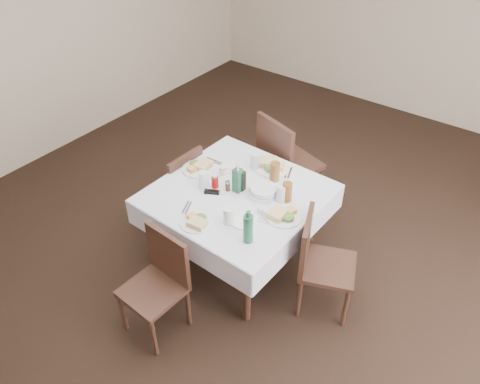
{
  "coord_description": "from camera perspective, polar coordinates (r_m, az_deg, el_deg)",
  "views": [
    {
      "loc": [
        1.61,
        -2.4,
        3.03
      ],
      "look_at": [
        -0.11,
        -0.1,
        0.8
      ],
      "focal_mm": 35.0,
      "sensor_mm": 36.0,
      "label": 1
    }
  ],
  "objects": [
    {
      "name": "iced_tea_b",
      "position": [
        3.59,
        5.76,
        0.02
      ],
      "size": [
        0.08,
        0.08,
        0.16
      ],
      "color": "brown",
      "rests_on": "dining_table"
    },
    {
      "name": "oil_cruet_green",
      "position": [
        3.65,
        -0.31,
        1.56
      ],
      "size": [
        0.06,
        0.06,
        0.26
      ],
      "color": "#1E5A39",
      "rests_on": "dining_table"
    },
    {
      "name": "water_n",
      "position": [
        3.93,
        1.84,
        3.76
      ],
      "size": [
        0.08,
        0.08,
        0.14
      ],
      "color": "silver",
      "rests_on": "dining_table"
    },
    {
      "name": "water_s",
      "position": [
        3.37,
        -1.43,
        -2.94
      ],
      "size": [
        0.07,
        0.07,
        0.14
      ],
      "color": "silver",
      "rests_on": "dining_table"
    },
    {
      "name": "bread_basket",
      "position": [
        3.65,
        2.88,
        0.06
      ],
      "size": [
        0.23,
        0.23,
        0.08
      ],
      "color": "silver",
      "rests_on": "dining_table"
    },
    {
      "name": "salt_shaker",
      "position": [
        3.7,
        -0.75,
        0.66
      ],
      "size": [
        0.03,
        0.03,
        0.07
      ],
      "color": "white",
      "rests_on": "dining_table"
    },
    {
      "name": "pepper_shaker",
      "position": [
        3.69,
        -1.52,
        0.76
      ],
      "size": [
        0.04,
        0.04,
        0.09
      ],
      "color": "#392B19",
      "rests_on": "dining_table"
    },
    {
      "name": "cutlery_e",
      "position": [
        3.42,
        3.55,
        -3.72
      ],
      "size": [
        0.17,
        0.08,
        0.01
      ],
      "color": "silver",
      "rests_on": "dining_table"
    },
    {
      "name": "water_w",
      "position": [
        3.73,
        -4.47,
        1.52
      ],
      "size": [
        0.08,
        0.08,
        0.14
      ],
      "color": "silver",
      "rests_on": "dining_table"
    },
    {
      "name": "meal_west",
      "position": [
        3.96,
        -5.03,
        3.09
      ],
      "size": [
        0.28,
        0.28,
        0.06
      ],
      "color": "white",
      "rests_on": "dining_table"
    },
    {
      "name": "water_e",
      "position": [
        3.59,
        5.05,
        -0.13
      ],
      "size": [
        0.08,
        0.08,
        0.15
      ],
      "color": "silver",
      "rests_on": "dining_table"
    },
    {
      "name": "coffee_mug",
      "position": [
        3.87,
        -2.01,
        2.59
      ],
      "size": [
        0.11,
        0.11,
        0.08
      ],
      "color": "white",
      "rests_on": "dining_table"
    },
    {
      "name": "meal_south",
      "position": [
        3.41,
        -5.24,
        -3.57
      ],
      "size": [
        0.25,
        0.25,
        0.05
      ],
      "color": "white",
      "rests_on": "dining_table"
    },
    {
      "name": "side_plate_b",
      "position": [
        3.42,
        0.33,
        -3.66
      ],
      "size": [
        0.17,
        0.17,
        0.01
      ],
      "color": "white",
      "rests_on": "dining_table"
    },
    {
      "name": "dining_table",
      "position": [
        3.75,
        -0.32,
        -1.06
      ],
      "size": [
        1.28,
        1.28,
        0.76
      ],
      "color": "#2F1E14",
      "rests_on": "ground"
    },
    {
      "name": "oil_cruet_dark",
      "position": [
        3.67,
        0.18,
        1.49
      ],
      "size": [
        0.05,
        0.05,
        0.22
      ],
      "color": "black",
      "rests_on": "dining_table"
    },
    {
      "name": "chair_west",
      "position": [
        4.28,
        -7.34,
        0.87
      ],
      "size": [
        0.42,
        0.42,
        0.84
      ],
      "color": "#2F1E14",
      "rests_on": "ground"
    },
    {
      "name": "cutlery_n",
      "position": [
        3.93,
        5.91,
        2.35
      ],
      "size": [
        0.1,
        0.17,
        0.01
      ],
      "color": "silver",
      "rests_on": "dining_table"
    },
    {
      "name": "meal_north",
      "position": [
        3.96,
        3.81,
        3.21
      ],
      "size": [
        0.3,
        0.3,
        0.07
      ],
      "color": "white",
      "rests_on": "dining_table"
    },
    {
      "name": "meal_east",
      "position": [
        3.46,
        5.28,
        -2.82
      ],
      "size": [
        0.27,
        0.27,
        0.06
      ],
      "color": "white",
      "rests_on": "dining_table"
    },
    {
      "name": "cutlery_w",
      "position": [
        4.05,
        -3.22,
        3.76
      ],
      "size": [
        0.17,
        0.05,
        0.01
      ],
      "color": "silver",
      "rests_on": "dining_table"
    },
    {
      "name": "ketchup_bottle",
      "position": [
        3.72,
        -3.07,
        1.3
      ],
      "size": [
        0.06,
        0.06,
        0.12
      ],
      "color": "#970E0D",
      "rests_on": "dining_table"
    },
    {
      "name": "sugar_caddy",
      "position": [
        3.49,
        2.97,
        -2.31
      ],
      "size": [
        0.1,
        0.06,
        0.05
      ],
      "color": "white",
      "rests_on": "dining_table"
    },
    {
      "name": "chair_south",
      "position": [
        3.47,
        -9.71,
        -10.25
      ],
      "size": [
        0.42,
        0.42,
        0.84
      ],
      "color": "#2F1E14",
      "rests_on": "ground"
    },
    {
      "name": "iced_tea_a",
      "position": [
        3.79,
        4.25,
        2.49
      ],
      "size": [
        0.08,
        0.08,
        0.17
      ],
      "color": "brown",
      "rests_on": "dining_table"
    },
    {
      "name": "room_shell",
      "position": [
        3.18,
        2.79,
        13.24
      ],
      "size": [
        6.04,
        7.04,
        2.8
      ],
      "color": "#C4B099",
      "rests_on": "ground"
    },
    {
      "name": "ground_plane",
      "position": [
        4.19,
        2.08,
        -8.55
      ],
      "size": [
        7.0,
        7.0,
        0.0
      ],
      "primitive_type": "plane",
      "color": "black"
    },
    {
      "name": "chair_north",
      "position": [
        4.42,
        5.3,
        3.97
      ],
      "size": [
        0.61,
        0.61,
        1.02
      ],
      "color": "#2F1E14",
      "rests_on": "ground"
    },
    {
      "name": "side_plate_a",
      "position": [
        3.99,
        -0.89,
        3.29
      ],
      "size": [
        0.15,
        0.15,
        0.01
      ],
      "color": "white",
      "rests_on": "dining_table"
    },
    {
      "name": "chair_east",
      "position": [
        3.59,
        9.46,
        -7.94
      ],
      "size": [
        0.53,
        0.53,
        0.86
      ],
      "color": "#2F1E14",
      "rests_on": "ground"
    },
    {
      "name": "sunglasses",
      "position": [
        3.69,
        -3.45,
        0.01
      ],
      "size": [
        0.12,
        0.09,
        0.03
      ],
      "color": "black",
      "rests_on": "dining_table"
    },
    {
      "name": "cutlery_s",
      "position": [
        3.57,
        -6.48,
        -1.89
      ],
      "size": [
        0.09,
        0.16,
        0.01
      ],
      "color": "silver",
      "rests_on": "dining_table"
    },
    {
      "name": "green_bottle",
      "position": [
        3.2,
        1.0,
        -4.44
      ],
      "size": [
        0.07,
        0.07,
        0.27
      ],
      "color": "#1E5A39",
      "rests_on": "dining_table"
    }
  ]
}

